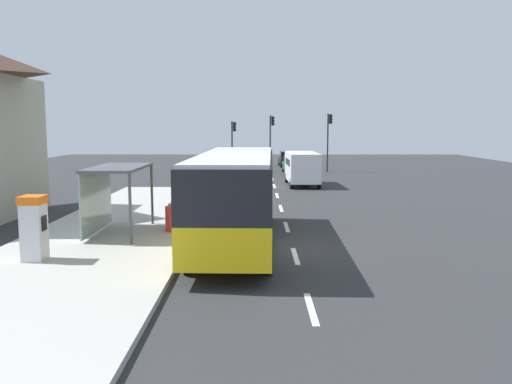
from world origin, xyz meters
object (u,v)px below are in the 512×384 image
Objects in this scene: sedan_near at (293,164)px; bus_shelter at (110,182)px; recycling_bin_red at (172,219)px; traffic_light_near_side at (328,133)px; recycling_bin_yellow at (177,213)px; traffic_light_median at (271,134)px; white_van at (302,166)px; sedan_far at (288,159)px; recycling_bin_orange at (175,216)px; bus at (236,193)px; traffic_light_far_side at (233,138)px; recycling_bin_blue at (180,210)px; ticket_machine at (34,227)px.

bus_shelter is at bearing -107.52° from sedan_near.
traffic_light_near_side reaches higher than recycling_bin_red.
recycling_bin_yellow is 0.18× the size of traffic_light_near_side.
sedan_near is 0.87× the size of traffic_light_median.
recycling_bin_yellow is (-6.40, -15.88, -0.69)m from white_van.
sedan_far is 35.03m from recycling_bin_orange.
traffic_light_far_side reaches higher than bus.
bus is 2.11× the size of traffic_light_near_side.
recycling_bin_yellow is at bearing -99.21° from traffic_light_median.
sedan_near is 27.33m from recycling_bin_orange.
sedan_far is at bearing 48.86° from traffic_light_far_side.
sedan_near is at bearing -164.33° from traffic_light_near_side.
white_van is at bearing 68.89° from recycling_bin_orange.
traffic_light_near_side reaches higher than recycling_bin_orange.
traffic_light_median is (4.60, 27.65, 2.72)m from recycling_bin_blue.
traffic_light_near_side is at bearing -65.37° from sedan_far.
ticket_machine is 0.37× the size of traffic_light_near_side.
recycling_bin_blue is (3.41, 6.54, -0.52)m from ticket_machine.
sedan_far is 6.26m from traffic_light_median.
recycling_bin_red is 2.66m from bus_shelter.
ticket_machine is at bearing -153.67° from bus.
recycling_bin_red and recycling_bin_blue have the same top height.
bus is 4.85m from bus_shelter.
recycling_bin_blue is at bearing 90.00° from recycling_bin_yellow.
recycling_bin_orange is at bearing 25.44° from bus_shelter.
sedan_near is 2.27× the size of ticket_machine.
recycling_bin_blue is at bearing -110.42° from traffic_light_near_side.
bus is 30.57m from traffic_light_near_side.
bus is 30.52m from traffic_light_far_side.
white_van reaches higher than recycling_bin_blue.
sedan_near is 0.84× the size of traffic_light_near_side.
ticket_machine is 2.04× the size of recycling_bin_yellow.
traffic_light_far_side is 1.14× the size of bus_shelter.
recycling_bin_yellow is 0.70m from recycling_bin_blue.
traffic_light_far_side is at bearing 87.81° from recycling_bin_red.
white_van is at bearing 65.70° from ticket_machine.
sedan_near is 0.97× the size of traffic_light_far_side.
traffic_light_far_side reaches higher than bus_shelter.
sedan_far is 4.67× the size of recycling_bin_orange.
bus reaches higher than ticket_machine.
recycling_bin_orange is 0.24× the size of bus_shelter.
traffic_light_near_side is 1.15× the size of traffic_light_far_side.
traffic_light_near_side is at bearing 73.12° from white_van.
bus is 5.71× the size of ticket_machine.
traffic_light_far_side is (-5.39, -6.17, 2.26)m from sedan_far.
traffic_light_far_side reaches higher than recycling_bin_blue.
traffic_light_near_side is (7.21, 29.67, 1.63)m from bus.
traffic_light_median is at bearing 76.82° from ticket_machine.
bus is 4.55m from recycling_bin_blue.
traffic_light_median is at bearing 80.79° from recycling_bin_yellow.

